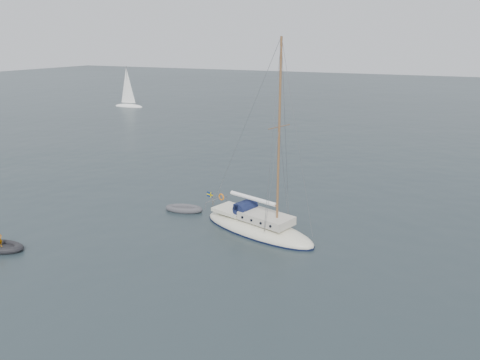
% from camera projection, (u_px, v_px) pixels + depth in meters
% --- Properties ---
extents(ground, '(300.00, 300.00, 0.00)m').
position_uv_depth(ground, '(227.00, 230.00, 30.74)').
color(ground, black).
rests_on(ground, ground).
extents(sailboat, '(8.99, 2.69, 12.80)m').
position_uv_depth(sailboat, '(258.00, 218.00, 30.28)').
color(sailboat, '#F2ECCE').
rests_on(sailboat, ground).
extents(dinghy, '(2.81, 1.27, 0.40)m').
position_uv_depth(dinghy, '(184.00, 209.00, 34.16)').
color(dinghy, '#49494D').
rests_on(dinghy, ground).
extents(distant_yacht_a, '(5.92, 3.16, 7.84)m').
position_uv_depth(distant_yacht_a, '(128.00, 88.00, 85.67)').
color(distant_yacht_a, white).
rests_on(distant_yacht_a, ground).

